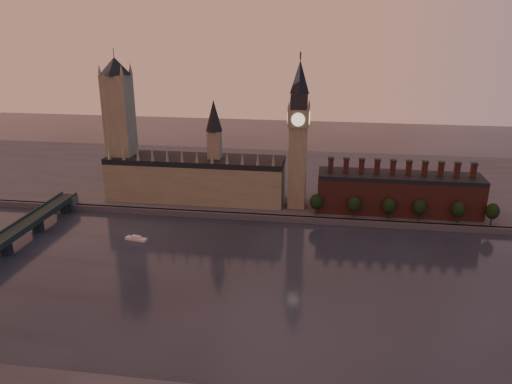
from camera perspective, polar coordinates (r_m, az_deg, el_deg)
ground at (r=262.27m, az=0.71°, el=-10.80°), size 900.00×900.00×0.00m
north_bank at (r=424.48m, az=3.90°, el=1.42°), size 900.00×182.00×4.00m
palace_of_westminster at (r=369.51m, az=-6.84°, el=1.80°), size 130.00×30.30×74.00m
victoria_tower at (r=378.62m, az=-15.29°, el=7.54°), size 24.00×24.00×108.00m
big_ben at (r=343.95m, az=4.86°, el=6.64°), size 15.00×15.00×107.00m
chimney_block at (r=357.43m, az=15.95°, el=-0.06°), size 110.00×25.00×37.00m
embankment_tree_0 at (r=341.63m, az=6.89°, el=-1.10°), size 8.60×8.60×14.88m
embankment_tree_1 at (r=340.51m, az=11.16°, el=-1.41°), size 8.60×8.60×14.88m
embankment_tree_2 at (r=343.17m, az=14.96°, el=-1.54°), size 8.60×8.60×14.88m
embankment_tree_3 at (r=346.54m, az=18.18°, el=-1.66°), size 8.60×8.60×14.88m
embankment_tree_4 at (r=351.28m, az=22.12°, el=-1.86°), size 8.60×8.60×14.88m
embankment_tree_5 at (r=356.84m, az=25.42°, el=-2.01°), size 8.60×8.60×14.88m
river_boat at (r=322.23m, az=-13.54°, el=-5.19°), size 14.50×6.86×2.80m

